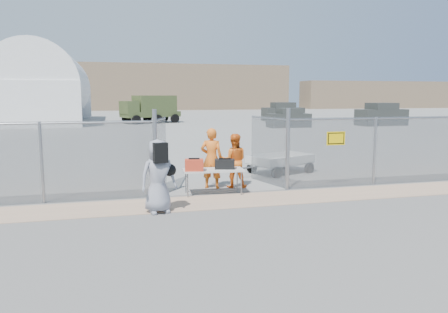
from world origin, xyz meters
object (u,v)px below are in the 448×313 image
object	(u,v)px
folding_table	(213,182)
security_worker_left	(212,158)
security_worker_right	(234,161)
visitor	(158,176)
utility_trailer	(281,163)

from	to	relation	value
folding_table	security_worker_left	bearing A→B (deg)	84.76
folding_table	security_worker_right	bearing A→B (deg)	46.60
security_worker_left	visitor	xyz separation A→B (m)	(-1.89, -2.43, -0.03)
security_worker_right	utility_trailer	world-z (taller)	security_worker_right
security_worker_left	security_worker_right	world-z (taller)	security_worker_left
visitor	utility_trailer	size ratio (longest dim) A/B	0.60
folding_table	security_worker_left	xyz separation A→B (m)	(0.13, 0.81, 0.57)
folding_table	visitor	bearing A→B (deg)	-133.15
security_worker_right	visitor	xyz separation A→B (m)	(-2.60, -2.39, 0.06)
security_worker_left	security_worker_right	bearing A→B (deg)	-160.68
folding_table	security_worker_left	distance (m)	1.00
security_worker_left	visitor	world-z (taller)	security_worker_left
security_worker_left	visitor	distance (m)	3.08
folding_table	utility_trailer	distance (m)	4.25
visitor	utility_trailer	xyz separation A→B (m)	(4.96, 4.41, -0.54)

